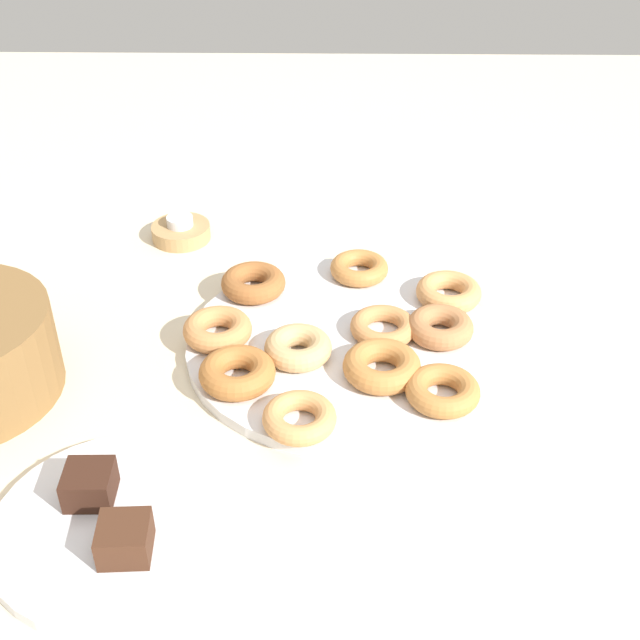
% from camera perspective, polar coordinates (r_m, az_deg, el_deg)
% --- Properties ---
extents(ground_plane, '(2.40, 2.40, 0.00)m').
position_cam_1_polar(ground_plane, '(1.08, 1.60, -1.97)').
color(ground_plane, beige).
extents(donut_plate, '(0.40, 0.40, 0.02)m').
position_cam_1_polar(donut_plate, '(1.07, 1.61, -1.65)').
color(donut_plate, silver).
rests_on(donut_plate, ground_plane).
extents(donut_0, '(0.12, 0.12, 0.03)m').
position_cam_1_polar(donut_0, '(1.06, -7.04, -0.78)').
color(donut_0, '#C6844C').
rests_on(donut_0, donut_plate).
extents(donut_1, '(0.12, 0.12, 0.03)m').
position_cam_1_polar(donut_1, '(1.07, 8.22, -0.48)').
color(donut_1, '#B27547').
rests_on(donut_1, donut_plate).
extents(donut_2, '(0.10, 0.10, 0.02)m').
position_cam_1_polar(donut_2, '(1.19, 2.70, 3.56)').
color(donut_2, '#BC7A3D').
rests_on(donut_2, donut_plate).
extents(donut_3, '(0.10, 0.10, 0.03)m').
position_cam_1_polar(donut_3, '(1.03, -1.51, -1.90)').
color(donut_3, tan).
rests_on(donut_3, donut_plate).
extents(donut_4, '(0.11, 0.11, 0.02)m').
position_cam_1_polar(donut_4, '(0.93, -1.42, -6.69)').
color(donut_4, tan).
rests_on(donut_4, donut_plate).
extents(donut_5, '(0.13, 0.13, 0.03)m').
position_cam_1_polar(donut_5, '(1.00, 4.25, -3.17)').
color(donut_5, '#BC7A3D').
rests_on(donut_5, donut_plate).
extents(donut_6, '(0.11, 0.11, 0.03)m').
position_cam_1_polar(donut_6, '(0.98, 8.38, -4.80)').
color(donut_6, '#BC7A3D').
rests_on(donut_6, donut_plate).
extents(donut_7, '(0.12, 0.12, 0.03)m').
position_cam_1_polar(donut_7, '(1.15, -4.58, 2.55)').
color(donut_7, '#995B2D').
rests_on(donut_7, donut_plate).
extents(donut_8, '(0.12, 0.12, 0.03)m').
position_cam_1_polar(donut_8, '(1.15, 8.78, 1.91)').
color(donut_8, tan).
rests_on(donut_8, donut_plate).
extents(donut_9, '(0.12, 0.12, 0.02)m').
position_cam_1_polar(donut_9, '(1.07, 4.33, -0.46)').
color(donut_9, '#C6844C').
rests_on(donut_9, donut_plate).
extents(donut_10, '(0.10, 0.10, 0.03)m').
position_cam_1_polar(donut_10, '(0.99, -5.68, -3.60)').
color(donut_10, '#AD6B33').
rests_on(donut_10, donut_plate).
extents(cake_plate, '(0.25, 0.25, 0.01)m').
position_cam_1_polar(cake_plate, '(0.88, -13.71, -13.47)').
color(cake_plate, silver).
rests_on(cake_plate, ground_plane).
extents(brownie_near, '(0.05, 0.05, 0.04)m').
position_cam_1_polar(brownie_near, '(0.83, -13.21, -14.36)').
color(brownie_near, '#472819').
rests_on(brownie_near, cake_plate).
extents(brownie_far, '(0.05, 0.05, 0.04)m').
position_cam_1_polar(brownie_far, '(0.89, -15.49, -10.78)').
color(brownie_far, '#381E14').
rests_on(brownie_far, cake_plate).
extents(candle_holder, '(0.09, 0.09, 0.02)m').
position_cam_1_polar(candle_holder, '(1.32, -9.48, 5.95)').
color(candle_holder, tan).
rests_on(candle_holder, ground_plane).
extents(tealight, '(0.04, 0.04, 0.01)m').
position_cam_1_polar(tealight, '(1.32, -9.56, 6.68)').
color(tealight, silver).
rests_on(tealight, candle_holder).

